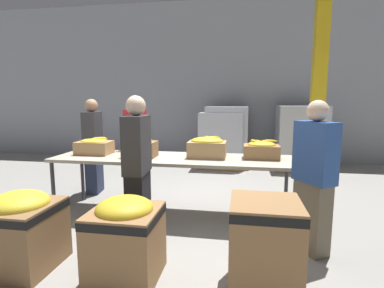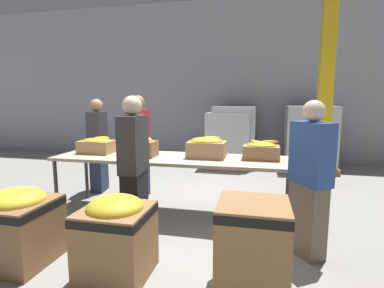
{
  "view_description": "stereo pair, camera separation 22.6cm",
  "coord_description": "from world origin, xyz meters",
  "px_view_note": "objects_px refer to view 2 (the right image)",
  "views": [
    {
      "loc": [
        0.9,
        -3.78,
        1.53
      ],
      "look_at": [
        0.23,
        0.16,
        0.95
      ],
      "focal_mm": 28.0,
      "sensor_mm": 36.0,
      "label": 1
    },
    {
      "loc": [
        1.12,
        -3.73,
        1.53
      ],
      "look_at": [
        0.23,
        0.16,
        0.95
      ],
      "focal_mm": 28.0,
      "sensor_mm": 36.0,
      "label": 2
    }
  ],
  "objects_px": {
    "banana_box_3": "(261,150)",
    "donation_bin_0": "(18,224)",
    "banana_box_0": "(97,145)",
    "volunteer_0": "(98,146)",
    "sorting_table": "(172,160)",
    "support_pillar": "(326,72)",
    "volunteer_3": "(134,169)",
    "donation_bin_2": "(252,246)",
    "banana_box_2": "(207,147)",
    "pallet_stack_2": "(229,140)",
    "pallet_stack_1": "(309,139)",
    "donation_bin_1": "(116,234)",
    "pallet_stack_0": "(234,137)",
    "banana_box_1": "(140,146)",
    "volunteer_1": "(310,180)",
    "volunteer_2": "(139,147)"
  },
  "relations": [
    {
      "from": "banana_box_0",
      "to": "banana_box_1",
      "type": "bearing_deg",
      "value": -8.26
    },
    {
      "from": "sorting_table",
      "to": "volunteer_0",
      "type": "bearing_deg",
      "value": 153.41
    },
    {
      "from": "volunteer_2",
      "to": "volunteer_3",
      "type": "height_order",
      "value": "volunteer_2"
    },
    {
      "from": "banana_box_2",
      "to": "pallet_stack_2",
      "type": "distance_m",
      "value": 3.14
    },
    {
      "from": "volunteer_2",
      "to": "volunteer_3",
      "type": "xyz_separation_m",
      "value": [
        0.51,
        -1.35,
        -0.01
      ]
    },
    {
      "from": "banana_box_3",
      "to": "volunteer_3",
      "type": "bearing_deg",
      "value": -148.68
    },
    {
      "from": "volunteer_1",
      "to": "pallet_stack_1",
      "type": "xyz_separation_m",
      "value": [
        0.58,
        3.97,
        -0.07
      ]
    },
    {
      "from": "banana_box_1",
      "to": "volunteer_1",
      "type": "xyz_separation_m",
      "value": [
        2.04,
        -0.68,
        -0.17
      ]
    },
    {
      "from": "banana_box_2",
      "to": "sorting_table",
      "type": "bearing_deg",
      "value": -172.15
    },
    {
      "from": "sorting_table",
      "to": "banana_box_3",
      "type": "bearing_deg",
      "value": 5.0
    },
    {
      "from": "volunteer_0",
      "to": "donation_bin_1",
      "type": "bearing_deg",
      "value": 24.48
    },
    {
      "from": "volunteer_0",
      "to": "donation_bin_2",
      "type": "height_order",
      "value": "volunteer_0"
    },
    {
      "from": "donation_bin_0",
      "to": "pallet_stack_0",
      "type": "bearing_deg",
      "value": 71.22
    },
    {
      "from": "volunteer_2",
      "to": "banana_box_1",
      "type": "bearing_deg",
      "value": 26.33
    },
    {
      "from": "volunteer_0",
      "to": "support_pillar",
      "type": "bearing_deg",
      "value": 96.44
    },
    {
      "from": "volunteer_0",
      "to": "donation_bin_0",
      "type": "xyz_separation_m",
      "value": [
        0.45,
        -2.24,
        -0.39
      ]
    },
    {
      "from": "banana_box_0",
      "to": "volunteer_0",
      "type": "xyz_separation_m",
      "value": [
        -0.4,
        0.71,
        -0.13
      ]
    },
    {
      "from": "volunteer_2",
      "to": "support_pillar",
      "type": "height_order",
      "value": "support_pillar"
    },
    {
      "from": "banana_box_0",
      "to": "volunteer_3",
      "type": "distance_m",
      "value": 1.2
    },
    {
      "from": "banana_box_3",
      "to": "pallet_stack_1",
      "type": "relative_size",
      "value": 0.32
    },
    {
      "from": "volunteer_1",
      "to": "pallet_stack_0",
      "type": "bearing_deg",
      "value": -17.9
    },
    {
      "from": "banana_box_0",
      "to": "volunteer_1",
      "type": "bearing_deg",
      "value": -15.89
    },
    {
      "from": "sorting_table",
      "to": "banana_box_1",
      "type": "xyz_separation_m",
      "value": [
        -0.43,
        -0.05,
        0.18
      ]
    },
    {
      "from": "banana_box_3",
      "to": "banana_box_1",
      "type": "bearing_deg",
      "value": -174.43
    },
    {
      "from": "volunteer_0",
      "to": "pallet_stack_1",
      "type": "height_order",
      "value": "volunteer_0"
    },
    {
      "from": "volunteer_3",
      "to": "donation_bin_2",
      "type": "distance_m",
      "value": 1.56
    },
    {
      "from": "sorting_table",
      "to": "donation_bin_0",
      "type": "bearing_deg",
      "value": -125.94
    },
    {
      "from": "volunteer_3",
      "to": "banana_box_0",
      "type": "bearing_deg",
      "value": 46.47
    },
    {
      "from": "banana_box_2",
      "to": "support_pillar",
      "type": "relative_size",
      "value": 0.12
    },
    {
      "from": "volunteer_0",
      "to": "donation_bin_1",
      "type": "relative_size",
      "value": 2.14
    },
    {
      "from": "volunteer_0",
      "to": "pallet_stack_2",
      "type": "height_order",
      "value": "volunteer_0"
    },
    {
      "from": "banana_box_3",
      "to": "donation_bin_0",
      "type": "distance_m",
      "value": 2.78
    },
    {
      "from": "volunteer_0",
      "to": "pallet_stack_0",
      "type": "bearing_deg",
      "value": 132.12
    },
    {
      "from": "banana_box_2",
      "to": "donation_bin_0",
      "type": "height_order",
      "value": "banana_box_2"
    },
    {
      "from": "volunteer_0",
      "to": "banana_box_2",
      "type": "bearing_deg",
      "value": 61.99
    },
    {
      "from": "sorting_table",
      "to": "volunteer_0",
      "type": "xyz_separation_m",
      "value": [
        -1.52,
        0.76,
        0.03
      ]
    },
    {
      "from": "pallet_stack_2",
      "to": "banana_box_1",
      "type": "bearing_deg",
      "value": -104.69
    },
    {
      "from": "banana_box_3",
      "to": "volunteer_2",
      "type": "relative_size",
      "value": 0.28
    },
    {
      "from": "donation_bin_2",
      "to": "volunteer_2",
      "type": "bearing_deg",
      "value": 130.95
    },
    {
      "from": "banana_box_3",
      "to": "pallet_stack_2",
      "type": "relative_size",
      "value": 0.36
    },
    {
      "from": "banana_box_2",
      "to": "donation_bin_0",
      "type": "bearing_deg",
      "value": -134.67
    },
    {
      "from": "pallet_stack_0",
      "to": "banana_box_3",
      "type": "bearing_deg",
      "value": -79.29
    },
    {
      "from": "banana_box_0",
      "to": "volunteer_1",
      "type": "height_order",
      "value": "volunteer_1"
    },
    {
      "from": "donation_bin_0",
      "to": "donation_bin_1",
      "type": "distance_m",
      "value": 1.01
    },
    {
      "from": "banana_box_2",
      "to": "donation_bin_0",
      "type": "distance_m",
      "value": 2.24
    },
    {
      "from": "donation_bin_1",
      "to": "pallet_stack_1",
      "type": "relative_size",
      "value": 0.51
    },
    {
      "from": "banana_box_1",
      "to": "banana_box_3",
      "type": "relative_size",
      "value": 0.94
    },
    {
      "from": "banana_box_1",
      "to": "pallet_stack_1",
      "type": "relative_size",
      "value": 0.3
    },
    {
      "from": "volunteer_1",
      "to": "donation_bin_0",
      "type": "bearing_deg",
      "value": 72.85
    },
    {
      "from": "volunteer_0",
      "to": "volunteer_3",
      "type": "height_order",
      "value": "volunteer_3"
    }
  ]
}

